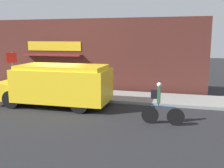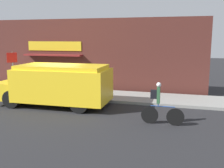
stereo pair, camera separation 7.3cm
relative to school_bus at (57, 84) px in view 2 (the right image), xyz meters
The scene contains 6 objects.
ground_plane 1.81m from the school_bus, 112.58° to the left, with size 70.00×70.00×0.00m, color #232326.
sidewalk 2.91m from the school_bus, 101.47° to the left, with size 28.00×2.72×0.15m.
storefront 4.62m from the school_bus, 97.56° to the left, with size 16.58×0.76×4.76m.
school_bus is the anchor object (origin of this frame).
cyclist 5.65m from the school_bus, 15.98° to the right, with size 1.76×0.20×1.75m.
stop_sign_post 4.32m from the school_bus, 155.99° to the left, with size 0.45×0.45×2.52m.
Camera 2 is at (6.88, -13.36, 3.55)m, focal length 42.00 mm.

